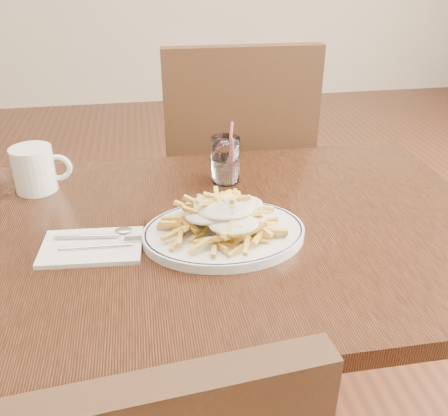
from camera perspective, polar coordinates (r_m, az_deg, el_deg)
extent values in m
cube|color=black|center=(1.08, -0.23, -2.93)|extent=(1.20, 0.80, 0.04)
cylinder|color=black|center=(1.62, -22.26, -9.35)|extent=(0.05, 0.05, 0.71)
cylinder|color=black|center=(1.72, 16.29, -5.85)|extent=(0.05, 0.05, 0.71)
cube|color=#311D10|center=(1.86, 0.78, 2.73)|extent=(0.48, 0.48, 0.04)
cube|color=#311D10|center=(1.55, 2.06, 8.66)|extent=(0.47, 0.06, 0.52)
cylinder|color=#311D10|center=(2.19, 5.17, -0.62)|extent=(0.04, 0.04, 0.46)
cylinder|color=#311D10|center=(2.14, -5.47, -1.37)|extent=(0.04, 0.04, 0.46)
cylinder|color=#311D10|center=(1.86, 7.92, -6.67)|extent=(0.04, 0.04, 0.46)
cylinder|color=#311D10|center=(1.80, -4.72, -7.77)|extent=(0.04, 0.04, 0.46)
torus|color=black|center=(1.02, 0.00, -2.64)|extent=(0.35, 0.35, 0.01)
ellipsoid|color=beige|center=(0.99, 0.00, 0.21)|extent=(0.21, 0.18, 0.03)
cube|color=white|center=(1.02, -14.87, -4.32)|extent=(0.20, 0.14, 0.01)
cylinder|color=white|center=(1.24, 0.16, 5.52)|extent=(0.07, 0.07, 0.12)
cylinder|color=white|center=(1.25, 0.16, 4.42)|extent=(0.06, 0.06, 0.06)
cylinder|color=#F95E76|center=(1.24, 0.63, 6.67)|extent=(0.01, 0.04, 0.15)
cylinder|color=white|center=(1.28, -20.92, 4.16)|extent=(0.10, 0.10, 0.11)
torus|color=white|center=(1.27, -18.46, 4.40)|extent=(0.07, 0.01, 0.07)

